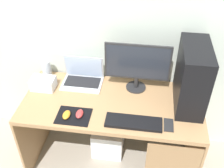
{
  "coord_description": "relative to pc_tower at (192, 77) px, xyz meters",
  "views": [
    {
      "loc": [
        0.24,
        -1.65,
        2.18
      ],
      "look_at": [
        0.0,
        0.0,
        0.9
      ],
      "focal_mm": 43.67,
      "sensor_mm": 36.0,
      "label": 1
    }
  ],
  "objects": [
    {
      "name": "ground_plane",
      "position": [
        -0.6,
        -0.08,
        -0.97
      ],
      "size": [
        8.0,
        8.0,
        0.0
      ],
      "primitive_type": "plane",
      "color": "#9E9384"
    },
    {
      "name": "wall_back",
      "position": [
        -0.6,
        0.3,
        0.33
      ],
      "size": [
        4.0,
        0.05,
        2.6
      ],
      "color": "beige",
      "rests_on": "ground_plane"
    },
    {
      "name": "desk",
      "position": [
        -0.58,
        -0.09,
        -0.39
      ],
      "size": [
        1.46,
        0.68,
        0.72
      ],
      "color": "#A37A51",
      "rests_on": "ground_plane"
    },
    {
      "name": "pc_tower",
      "position": [
        0.0,
        0.0,
        0.0
      ],
      "size": [
        0.21,
        0.46,
        0.5
      ],
      "primitive_type": "cube",
      "color": "black",
      "rests_on": "desk"
    },
    {
      "name": "monitor",
      "position": [
        -0.42,
        0.12,
        -0.01
      ],
      "size": [
        0.53,
        0.17,
        0.43
      ],
      "color": "#232326",
      "rests_on": "desk"
    },
    {
      "name": "laptop",
      "position": [
        -0.89,
        0.15,
        -0.21
      ],
      "size": [
        0.35,
        0.24,
        0.23
      ],
      "color": "#B7BCC6",
      "rests_on": "desk"
    },
    {
      "name": "speaker",
      "position": [
        -1.23,
        0.17,
        -0.17
      ],
      "size": [
        0.08,
        0.08,
        0.17
      ],
      "primitive_type": "cylinder",
      "color": "#B7BCC6",
      "rests_on": "desk"
    },
    {
      "name": "projector",
      "position": [
        -1.21,
        0.01,
        -0.2
      ],
      "size": [
        0.2,
        0.14,
        0.1
      ],
      "primitive_type": "cube",
      "color": "white",
      "rests_on": "desk"
    },
    {
      "name": "keyboard",
      "position": [
        -0.41,
        -0.3,
        -0.24
      ],
      "size": [
        0.42,
        0.14,
        0.02
      ],
      "primitive_type": "cube",
      "color": "black",
      "rests_on": "desk"
    },
    {
      "name": "mousepad",
      "position": [
        -0.86,
        -0.29,
        -0.25
      ],
      "size": [
        0.26,
        0.2,
        0.0
      ],
      "primitive_type": "cube",
      "color": "black",
      "rests_on": "desk"
    },
    {
      "name": "mouse_left",
      "position": [
        -0.82,
        -0.28,
        -0.23
      ],
      "size": [
        0.06,
        0.1,
        0.03
      ],
      "primitive_type": "ellipsoid",
      "color": "#B23333",
      "rests_on": "mousepad"
    },
    {
      "name": "mouse_right",
      "position": [
        -0.91,
        -0.31,
        -0.23
      ],
      "size": [
        0.06,
        0.1,
        0.03
      ],
      "primitive_type": "ellipsoid",
      "color": "orange",
      "rests_on": "mousepad"
    },
    {
      "name": "cell_phone",
      "position": [
        -0.15,
        -0.29,
        -0.25
      ],
      "size": [
        0.07,
        0.13,
        0.01
      ],
      "primitive_type": "cube",
      "color": "#232326",
      "rests_on": "desk"
    },
    {
      "name": "subwoofer",
      "position": [
        -0.65,
        0.02,
        -0.83
      ],
      "size": [
        0.29,
        0.29,
        0.29
      ],
      "primitive_type": "cube",
      "color": "white",
      "rests_on": "ground_plane"
    }
  ]
}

